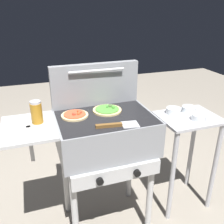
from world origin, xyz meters
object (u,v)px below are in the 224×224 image
topping_bowl_far (189,109)px  topping_bowl_near (174,111)px  pizza_veggie (107,110)px  sauce_jar (37,112)px  pizza_pepperoni (75,115)px  topping_bowl_middle (198,117)px  prep_table (185,143)px  spatula (118,125)px  grill (103,136)px

topping_bowl_far → topping_bowl_near: bearing=174.2°
pizza_veggie → topping_bowl_far: size_ratio=1.77×
pizza_veggie → sauce_jar: 0.47m
pizza_pepperoni → topping_bowl_middle: size_ratio=1.69×
pizza_pepperoni → prep_table: bearing=-3.8°
pizza_pepperoni → topping_bowl_near: size_ratio=1.56×
spatula → pizza_veggie: bearing=87.1°
pizza_pepperoni → pizza_veggie: (0.22, 0.01, -0.00)m
pizza_veggie → topping_bowl_middle: size_ratio=1.89×
topping_bowl_middle → prep_table: bearing=110.5°
pizza_veggie → sauce_jar: sauce_jar is taller
topping_bowl_far → prep_table: bearing=-123.3°
grill → topping_bowl_far: (0.72, 0.08, 0.06)m
grill → prep_table: (0.67, 0.00, -0.19)m
pizza_veggie → topping_bowl_middle: pizza_veggie is taller
prep_table → topping_bowl_far: bearing=56.7°
topping_bowl_near → topping_bowl_middle: (0.11, -0.16, 0.00)m
sauce_jar → topping_bowl_middle: size_ratio=1.36×
topping_bowl_middle → pizza_pepperoni: bearing=171.5°
topping_bowl_far → grill: bearing=-173.8°
sauce_jar → spatula: sauce_jar is taller
pizza_pepperoni → pizza_veggie: bearing=3.6°
topping_bowl_middle → grill: bearing=174.4°
grill → sauce_jar: bearing=174.2°
sauce_jar → topping_bowl_far: (1.13, 0.04, -0.15)m
prep_table → topping_bowl_near: topping_bowl_near is taller
topping_bowl_far → topping_bowl_middle: 0.15m
grill → sauce_jar: 0.46m
grill → pizza_pepperoni: bearing=160.4°
sauce_jar → prep_table: size_ratio=0.18×
prep_table → topping_bowl_near: size_ratio=7.05×
pizza_veggie → prep_table: pizza_veggie is taller
grill → topping_bowl_near: size_ratio=8.48×
topping_bowl_near → topping_bowl_far: same height
grill → prep_table: 0.70m
sauce_jar → spatula: size_ratio=0.53×
pizza_veggie → topping_bowl_near: bearing=1.8°
spatula → prep_table: 0.74m
topping_bowl_far → topping_bowl_middle: same height
pizza_veggie → topping_bowl_near: 0.55m
grill → sauce_jar: size_ratio=6.78×
topping_bowl_far → sauce_jar: bearing=-178.1°
pizza_pepperoni → topping_bowl_middle: bearing=-8.5°
grill → prep_table: grill is taller
pizza_pepperoni → topping_bowl_middle: 0.89m
pizza_pepperoni → pizza_veggie: size_ratio=0.90×
sauce_jar → pizza_veggie: bearing=4.2°
grill → topping_bowl_near: bearing=8.8°
grill → topping_bowl_far: bearing=6.2°
sauce_jar → topping_bowl_far: 1.14m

